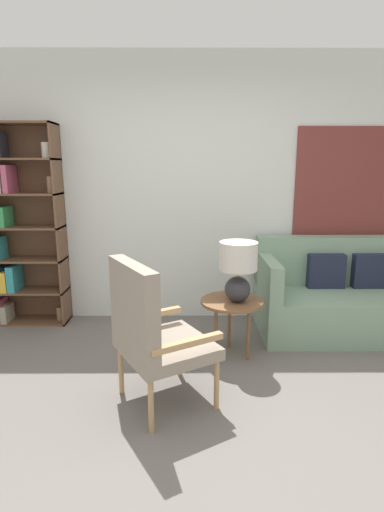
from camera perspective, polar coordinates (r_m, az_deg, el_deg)
The scene contains 7 objects.
ground_plane at distance 2.66m, azimuth -0.66°, elevation -24.36°, with size 14.00×14.00×0.00m, color #66605B.
wall_back at distance 4.16m, azimuth 0.01°, elevation 9.22°, with size 6.40×0.08×2.70m.
bookshelf at distance 4.40m, azimuth -24.70°, elevation 3.85°, with size 0.84×0.30×2.01m.
armchair at distance 2.67m, azimuth -6.06°, elevation -10.09°, with size 0.78×0.79×1.02m.
couch at distance 4.24m, azimuth 21.64°, elevation -5.54°, with size 1.79×0.83×0.91m.
side_table at distance 3.41m, azimuth 5.68°, elevation -7.12°, with size 0.53×0.53×0.50m.
table_lamp at distance 3.28m, azimuth 6.60°, elevation -1.45°, with size 0.31×0.31×0.51m.
Camera 1 is at (0.01, -2.12, 1.61)m, focal length 28.00 mm.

